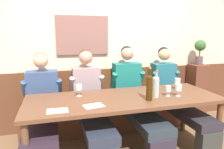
{
  "coord_description": "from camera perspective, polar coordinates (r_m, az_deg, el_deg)",
  "views": [
    {
      "loc": [
        -0.8,
        -2.21,
        1.51
      ],
      "look_at": [
        -0.06,
        0.44,
        0.96
      ],
      "focal_mm": 33.73,
      "sensor_mm": 36.0,
      "label": 1
    }
  ],
  "objects": [
    {
      "name": "wine_glass_right_end",
      "position": [
        2.69,
        17.57,
        -3.52
      ],
      "size": [
        0.08,
        0.08,
        0.15
      ],
      "color": "silver",
      "rests_on": "dining_table"
    },
    {
      "name": "wine_bottle_amber_mid",
      "position": [
        2.57,
        11.87,
        -3.02
      ],
      "size": [
        0.07,
        0.07,
        0.33
      ],
      "color": "#B0C5BA",
      "rests_on": "dining_table"
    },
    {
      "name": "wine_glass_mid_right",
      "position": [
        2.59,
        -8.99,
        -3.54
      ],
      "size": [
        0.08,
        0.08,
        0.15
      ],
      "color": "silver",
      "rests_on": "dining_table"
    },
    {
      "name": "wine_glass_left_end",
      "position": [
        2.65,
        14.98,
        -3.82
      ],
      "size": [
        0.07,
        0.07,
        0.13
      ],
      "color": "silver",
      "rests_on": "dining_table"
    },
    {
      "name": "room_wall_back",
      "position": [
        3.39,
        -2.03,
        9.48
      ],
      "size": [
        6.8,
        0.12,
        2.8
      ],
      "color": "beige",
      "rests_on": "ground"
    },
    {
      "name": "person_center_right_seat",
      "position": [
        2.8,
        -18.46,
        -8.23
      ],
      "size": [
        0.53,
        1.32,
        1.25
      ],
      "color": "#252A2F",
      "rests_on": "ground"
    },
    {
      "name": "person_center_left_seat",
      "position": [
        3.28,
        16.53,
        -4.86
      ],
      "size": [
        0.47,
        1.31,
        1.28
      ],
      "color": "#333635",
      "rests_on": "ground"
    },
    {
      "name": "wall_bench",
      "position": [
        3.37,
        -0.76,
        -10.08
      ],
      "size": [
        2.63,
        0.42,
        0.94
      ],
      "color": "brown",
      "rests_on": "ground"
    },
    {
      "name": "wine_glass_center_front",
      "position": [
        2.97,
        11.68,
        -1.7
      ],
      "size": [
        0.08,
        0.08,
        0.16
      ],
      "color": "silver",
      "rests_on": "dining_table"
    },
    {
      "name": "potted_plant",
      "position": [
        3.91,
        22.73,
        6.35
      ],
      "size": [
        0.19,
        0.19,
        0.42
      ],
      "color": "#5A454D",
      "rests_on": "corner_pedestal"
    },
    {
      "name": "tasting_sheet_right_guest",
      "position": [
        2.27,
        -4.96,
        -8.45
      ],
      "size": [
        0.24,
        0.19,
        0.0
      ],
      "primitive_type": "cube",
      "rotation": [
        0.0,
        0.0,
        0.2
      ],
      "color": "white",
      "rests_on": "dining_table"
    },
    {
      "name": "wine_glass_mid_left",
      "position": [
        3.0,
        17.31,
        -1.85
      ],
      "size": [
        0.08,
        0.08,
        0.15
      ],
      "color": "silver",
      "rests_on": "dining_table"
    },
    {
      "name": "person_left_seat",
      "position": [
        2.83,
        -5.8,
        -7.14
      ],
      "size": [
        0.5,
        1.32,
        1.27
      ],
      "color": "#353537",
      "rests_on": "ground"
    },
    {
      "name": "wood_wainscot_panel",
      "position": [
        3.5,
        -1.64,
        -6.06
      ],
      "size": [
        6.8,
        0.03,
        0.93
      ],
      "primitive_type": "cube",
      "color": "brown",
      "rests_on": "ground"
    },
    {
      "name": "corner_pedestal",
      "position": [
        4.03,
        21.92,
        -4.28
      ],
      "size": [
        0.28,
        0.28,
        0.96
      ],
      "primitive_type": "cube",
      "color": "brown",
      "rests_on": "ground"
    },
    {
      "name": "person_right_seat",
      "position": [
        2.99,
        6.28,
        -6.01
      ],
      "size": [
        0.52,
        1.31,
        1.31
      ],
      "color": "#2E2737",
      "rests_on": "ground"
    },
    {
      "name": "dining_table",
      "position": [
        2.58,
        3.37,
        -7.73
      ],
      "size": [
        2.33,
        0.85,
        0.74
      ],
      "color": "brown",
      "rests_on": "ground"
    },
    {
      "name": "tasting_sheet_left_guest",
      "position": [
        2.19,
        -14.58,
        -9.48
      ],
      "size": [
        0.21,
        0.15,
        0.0
      ],
      "primitive_type": "cube",
      "rotation": [
        0.0,
        0.0,
        -0.02
      ],
      "color": "white",
      "rests_on": "dining_table"
    },
    {
      "name": "wine_bottle_clear_water",
      "position": [
        2.43,
        10.11,
        -3.25
      ],
      "size": [
        0.07,
        0.07,
        0.39
      ],
      "color": "#3B2508",
      "rests_on": "dining_table"
    }
  ]
}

